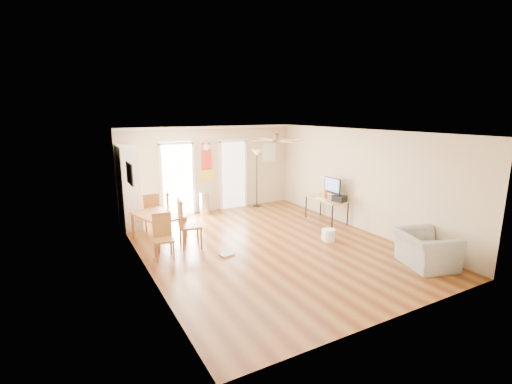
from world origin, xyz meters
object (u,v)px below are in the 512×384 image
wastebasket_b (329,235)px  dining_chair_near (164,237)px  torchiere_lamp (257,179)px  bookshelf (129,187)px  trash_can (205,203)px  dining_chair_right_a (178,213)px  wastebasket_a (326,234)px  armchair (425,249)px  dining_table (158,228)px  dining_chair_far (150,211)px  printer (339,198)px  computer_desk (326,210)px  dining_chair_right_b (190,223)px

wastebasket_b → dining_chair_near: bearing=167.4°
dining_chair_near → torchiere_lamp: 4.77m
bookshelf → trash_can: size_ratio=3.30×
dining_chair_right_a → wastebasket_b: dining_chair_right_a is taller
torchiere_lamp → wastebasket_b: (-0.06, -3.69, -0.77)m
wastebasket_a → armchair: armchair is taller
dining_table → wastebasket_b: size_ratio=4.44×
dining_chair_far → wastebasket_a: dining_chair_far is taller
trash_can → dining_chair_right_a: bearing=-131.1°
printer → armchair: printer is taller
bookshelf → printer: 5.60m
bookshelf → dining_chair_far: (0.41, -0.46, -0.61)m
trash_can → wastebasket_a: size_ratio=2.50×
dining_table → dining_chair_near: bearing=-98.0°
dining_chair_far → wastebasket_a: 4.55m
trash_can → wastebasket_a: 3.94m
dining_chair_right_a → torchiere_lamp: 3.44m
dining_chair_far → dining_table: bearing=83.6°
bookshelf → torchiere_lamp: bookshelf is taller
dining_table → bookshelf: bearing=103.9°
wastebasket_b → dining_table: bearing=150.9°
bookshelf → dining_chair_right_a: bearing=-66.0°
dining_table → wastebasket_b: 4.08m
computer_desk → wastebasket_b: (-0.97, -1.32, -0.18)m
wastebasket_a → wastebasket_b: (-0.01, -0.13, 0.02)m
dining_table → dining_chair_right_b: dining_chair_right_b is taller
wastebasket_b → printer: bearing=39.9°
bookshelf → torchiere_lamp: 4.00m
dining_chair_far → trash_can: dining_chair_far is taller
dining_chair_right_a → wastebasket_a: bearing=-105.5°
wastebasket_a → armchair: (0.72, -2.15, 0.22)m
dining_chair_right_a → armchair: (3.75, -4.22, -0.21)m
dining_table → printer: printer is taller
dining_chair_right_b → wastebasket_b: size_ratio=3.75×
dining_chair_far → trash_can: 1.88m
trash_can → computer_desk: 3.59m
computer_desk → printer: 0.62m
trash_can → printer: 3.96m
bookshelf → torchiere_lamp: size_ratio=1.19×
dining_chair_right_a → torchiere_lamp: bearing=-45.3°
dining_table → wastebasket_a: bearing=-27.4°
dining_chair_near → torchiere_lamp: size_ratio=0.52×
dining_chair_right_a → dining_chair_right_b: (0.00, -0.97, 0.00)m
torchiere_lamp → printer: torchiere_lamp is taller
bookshelf → dining_table: bearing=-88.4°
wastebasket_b → computer_desk: bearing=53.5°
dining_chair_right_a → trash_can: size_ratio=1.68×
bookshelf → trash_can: 2.31m
trash_can → wastebasket_b: 4.05m
wastebasket_a → armchair: bearing=-71.4°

